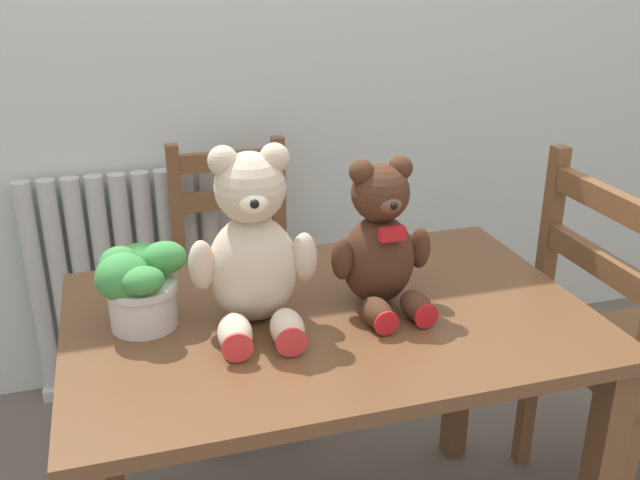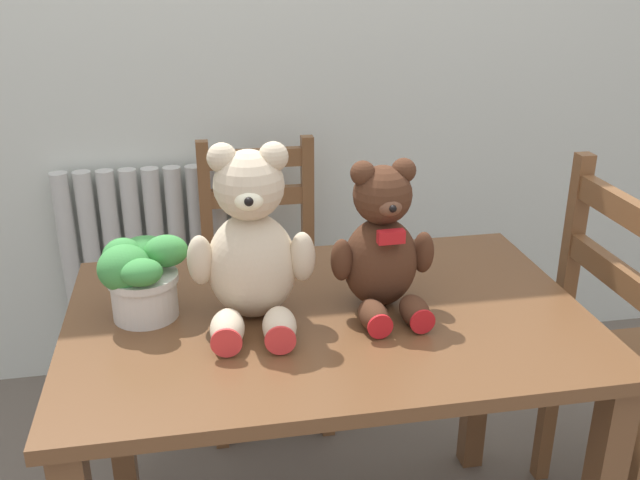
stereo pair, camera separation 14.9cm
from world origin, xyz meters
name	(u,v)px [view 2 (the right image)]	position (x,y,z in m)	size (l,w,h in m)	color
wall_back	(265,2)	(0.00, 1.43, 1.30)	(8.00, 0.04, 2.60)	silver
radiator	(160,284)	(-0.41, 1.36, 0.36)	(0.65, 0.10, 0.78)	beige
dining_table	(328,361)	(0.00, 0.37, 0.61)	(1.11, 0.73, 0.73)	brown
wooden_chair_behind	(264,281)	(-0.06, 1.14, 0.45)	(0.38, 0.41, 0.89)	brown
teddy_bear_left	(251,247)	(-0.16, 0.37, 0.89)	(0.27, 0.27, 0.38)	beige
teddy_bear_right	(382,246)	(0.12, 0.38, 0.87)	(0.23, 0.23, 0.33)	#472819
potted_plant	(140,274)	(-0.39, 0.42, 0.83)	(0.19, 0.17, 0.18)	beige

